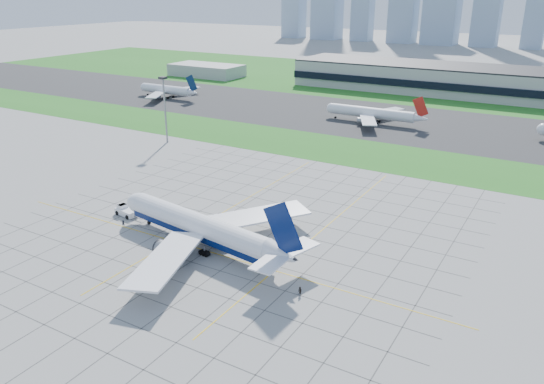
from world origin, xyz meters
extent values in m
plane|color=gray|center=(0.00, 0.00, 0.00)|extent=(1400.00, 1400.00, 0.00)
cube|color=#24691E|center=(0.00, 90.00, 0.02)|extent=(700.00, 35.00, 0.04)
cube|color=#383838|center=(0.00, 145.00, 0.03)|extent=(700.00, 75.00, 0.04)
cube|color=#24691E|center=(0.00, 255.00, 0.02)|extent=(700.00, 145.00, 0.04)
cube|color=#474744|center=(-48.00, 10.00, 0.01)|extent=(0.18, 130.00, 0.02)
cube|color=#474744|center=(-40.00, 10.00, 0.01)|extent=(0.18, 130.00, 0.02)
cube|color=#474744|center=(-32.00, 10.00, 0.01)|extent=(0.18, 130.00, 0.02)
cube|color=#474744|center=(-24.00, 10.00, 0.01)|extent=(0.18, 130.00, 0.02)
cube|color=#474744|center=(-16.00, 10.00, 0.01)|extent=(0.18, 130.00, 0.02)
cube|color=#474744|center=(-8.00, 10.00, 0.01)|extent=(0.18, 130.00, 0.02)
cube|color=#474744|center=(0.00, 10.00, 0.01)|extent=(0.18, 130.00, 0.02)
cube|color=#474744|center=(8.00, 10.00, 0.01)|extent=(0.18, 130.00, 0.02)
cube|color=#474744|center=(16.00, 10.00, 0.01)|extent=(0.18, 130.00, 0.02)
cube|color=#474744|center=(24.00, 10.00, 0.01)|extent=(0.18, 130.00, 0.02)
cube|color=#474744|center=(32.00, 10.00, 0.01)|extent=(0.18, 130.00, 0.02)
cube|color=#474744|center=(40.00, 10.00, 0.01)|extent=(0.18, 130.00, 0.02)
cube|color=#474744|center=(48.00, 10.00, 0.01)|extent=(0.18, 130.00, 0.02)
cube|color=#474744|center=(0.00, -40.00, 0.01)|extent=(110.00, 0.18, 0.02)
cube|color=#474744|center=(0.00, -32.00, 0.01)|extent=(110.00, 0.18, 0.02)
cube|color=#474744|center=(0.00, -24.00, 0.01)|extent=(110.00, 0.18, 0.02)
cube|color=#474744|center=(0.00, -16.00, 0.01)|extent=(110.00, 0.18, 0.02)
cube|color=#474744|center=(0.00, -8.00, 0.01)|extent=(110.00, 0.18, 0.02)
cube|color=#474744|center=(0.00, 0.00, 0.01)|extent=(110.00, 0.18, 0.02)
cube|color=#474744|center=(0.00, 8.00, 0.01)|extent=(110.00, 0.18, 0.02)
cube|color=#474744|center=(0.00, 16.00, 0.01)|extent=(110.00, 0.18, 0.02)
cube|color=#474744|center=(0.00, 24.00, 0.01)|extent=(110.00, 0.18, 0.02)
cube|color=#474744|center=(0.00, 32.00, 0.01)|extent=(110.00, 0.18, 0.02)
cube|color=#474744|center=(0.00, 40.00, 0.01)|extent=(110.00, 0.18, 0.02)
cube|color=#474744|center=(0.00, 48.00, 0.01)|extent=(110.00, 0.18, 0.02)
cube|color=#474744|center=(0.00, 56.00, 0.01)|extent=(110.00, 0.18, 0.02)
cube|color=#474744|center=(0.00, 64.00, 0.01)|extent=(110.00, 0.18, 0.02)
cube|color=gold|center=(0.00, -2.00, 0.02)|extent=(120.00, 0.25, 0.03)
cube|color=gold|center=(-10.00, 20.00, 0.02)|extent=(0.25, 100.00, 0.03)
cube|color=gold|center=(18.00, 20.00, 0.02)|extent=(0.25, 100.00, 0.03)
cube|color=#B7B7B2|center=(40.00, 230.00, 7.50)|extent=(260.00, 42.00, 15.00)
cube|color=black|center=(40.00, 208.50, 7.00)|extent=(260.00, 1.00, 4.00)
cube|color=black|center=(40.00, 230.00, 15.40)|extent=(260.00, 42.00, 0.80)
cube|color=#B7B7B2|center=(-160.00, 210.00, 4.00)|extent=(50.00, 25.00, 8.00)
cylinder|color=gray|center=(-70.00, 65.00, 12.50)|extent=(0.70, 0.70, 25.00)
cube|color=black|center=(-70.00, 65.00, 25.20)|extent=(2.50, 2.50, 0.80)
cube|color=#97ADC6|center=(-258.00, 520.00, 34.00)|extent=(24.00, 21.60, 68.00)
cube|color=#97ADC6|center=(-78.00, 520.00, 37.00)|extent=(35.00, 31.50, 74.00)
cube|color=#97ADC6|center=(14.00, 520.00, 44.00)|extent=(20.00, 18.00, 88.00)
cylinder|color=white|center=(-3.32, -0.40, 5.15)|extent=(42.62, 11.84, 5.51)
cube|color=#07184C|center=(-3.32, -0.40, 3.40)|extent=(42.56, 11.47, 1.47)
ellipsoid|color=white|center=(-24.21, 2.79, 5.15)|extent=(9.55, 6.78, 5.51)
cube|color=black|center=(-26.21, 3.10, 5.61)|extent=(2.44, 3.21, 0.55)
cone|color=white|center=(20.75, -4.08, 5.42)|extent=(8.06, 6.29, 5.24)
cube|color=#07184C|center=(21.21, -4.15, 11.58)|extent=(9.97, 1.97, 11.73)
cube|color=white|center=(4.35, 13.30, 4.23)|extent=(21.45, 25.87, 0.89)
cube|color=white|center=(-0.09, -15.77, 4.23)|extent=(15.56, 27.03, 0.89)
cylinder|color=slate|center=(-1.86, 9.14, 2.39)|extent=(6.43, 4.35, 3.49)
cylinder|color=slate|center=(-4.78, -9.94, 2.39)|extent=(6.43, 4.35, 3.49)
cylinder|color=gray|center=(-21.94, 2.45, 1.19)|extent=(0.38, 0.38, 2.39)
cylinder|color=black|center=(-21.94, 2.45, 0.51)|extent=(1.07, 0.61, 1.01)
cylinder|color=black|center=(1.67, 1.81, 0.60)|extent=(1.35, 1.27, 1.19)
cylinder|color=black|center=(0.78, -4.00, 0.60)|extent=(1.35, 1.27, 1.19)
cube|color=white|center=(-30.98, 3.74, 0.99)|extent=(7.00, 4.05, 1.54)
cube|color=white|center=(-32.72, 4.01, 2.09)|extent=(2.33, 2.70, 1.21)
cube|color=black|center=(-32.72, 4.01, 2.31)|extent=(2.08, 2.44, 0.77)
cube|color=gray|center=(-26.29, 3.02, 0.66)|extent=(3.30, 0.70, 0.20)
cylinder|color=black|center=(-32.94, 5.49, 0.61)|extent=(1.28, 0.73, 1.21)
cylinder|color=black|center=(-33.37, 2.66, 0.61)|extent=(1.28, 0.73, 1.21)
cylinder|color=black|center=(-28.58, 4.82, 0.61)|extent=(1.28, 0.73, 1.21)
cylinder|color=black|center=(-29.02, 1.99, 0.61)|extent=(1.28, 0.73, 1.21)
imported|color=black|center=(-26.63, -1.85, 0.88)|extent=(0.75, 0.75, 1.76)
imported|color=black|center=(27.22, -7.85, 0.91)|extent=(1.07, 0.95, 1.82)
cylinder|color=white|center=(-131.40, 135.52, 4.50)|extent=(32.32, 4.80, 4.80)
cube|color=#071E47|center=(-113.44, 135.52, 9.50)|extent=(7.46, 0.40, 9.15)
cube|color=white|center=(-129.15, 146.52, 3.70)|extent=(13.89, 20.66, 0.40)
cube|color=white|center=(-129.15, 124.52, 3.70)|extent=(13.89, 20.66, 0.40)
cylinder|color=black|center=(-128.70, 137.72, 0.50)|extent=(1.00, 1.00, 1.00)
cylinder|color=black|center=(-128.70, 133.32, 0.50)|extent=(1.00, 1.00, 1.00)
cylinder|color=white|center=(-12.42, 137.07, 4.50)|extent=(39.17, 4.80, 4.80)
cube|color=#B61A14|center=(9.34, 137.07, 9.50)|extent=(7.46, 0.40, 9.15)
cube|color=white|center=(-9.70, 148.07, 3.70)|extent=(13.89, 20.66, 0.40)
cube|color=white|center=(-9.70, 126.07, 3.70)|extent=(13.89, 20.66, 0.40)
cylinder|color=black|center=(-9.16, 139.27, 0.50)|extent=(1.00, 1.00, 1.00)
cylinder|color=black|center=(-9.16, 134.87, 0.50)|extent=(1.00, 1.00, 1.00)
camera|label=1|loc=(68.32, -88.63, 56.53)|focal=35.00mm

